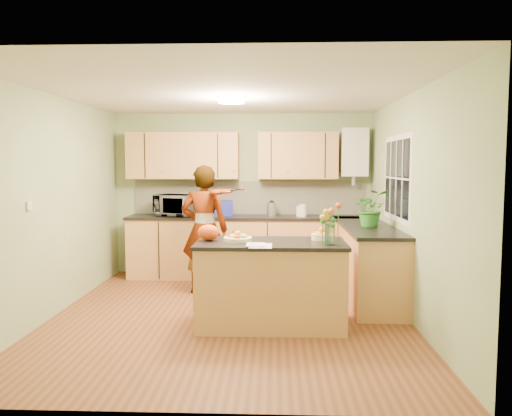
{
  "coord_description": "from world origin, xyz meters",
  "views": [
    {
      "loc": [
        0.51,
        -5.55,
        1.72
      ],
      "look_at": [
        0.28,
        0.5,
        1.19
      ],
      "focal_mm": 35.0,
      "sensor_mm": 36.0,
      "label": 1
    }
  ],
  "objects": [
    {
      "name": "floor",
      "position": [
        0.0,
        0.0,
        0.0
      ],
      "size": [
        4.5,
        4.5,
        0.0
      ],
      "primitive_type": "plane",
      "color": "brown",
      "rests_on": "ground"
    },
    {
      "name": "ceiling",
      "position": [
        0.0,
        0.0,
        2.5
      ],
      "size": [
        4.0,
        4.5,
        0.02
      ],
      "primitive_type": "cube",
      "color": "silver",
      "rests_on": "wall_back"
    },
    {
      "name": "wall_back",
      "position": [
        0.0,
        2.25,
        1.25
      ],
      "size": [
        4.0,
        0.02,
        2.5
      ],
      "primitive_type": "cube",
      "color": "gray",
      "rests_on": "floor"
    },
    {
      "name": "wall_front",
      "position": [
        0.0,
        -2.25,
        1.25
      ],
      "size": [
        4.0,
        0.02,
        2.5
      ],
      "primitive_type": "cube",
      "color": "gray",
      "rests_on": "floor"
    },
    {
      "name": "wall_left",
      "position": [
        -2.0,
        0.0,
        1.25
      ],
      "size": [
        0.02,
        4.5,
        2.5
      ],
      "primitive_type": "cube",
      "color": "gray",
      "rests_on": "floor"
    },
    {
      "name": "wall_right",
      "position": [
        2.0,
        0.0,
        1.25
      ],
      "size": [
        0.02,
        4.5,
        2.5
      ],
      "primitive_type": "cube",
      "color": "gray",
      "rests_on": "floor"
    },
    {
      "name": "back_counter",
      "position": [
        0.1,
        1.95,
        0.47
      ],
      "size": [
        3.64,
        0.62,
        0.94
      ],
      "color": "#C07D4D",
      "rests_on": "floor"
    },
    {
      "name": "right_counter",
      "position": [
        1.7,
        0.85,
        0.47
      ],
      "size": [
        0.62,
        2.24,
        0.94
      ],
      "color": "#C07D4D",
      "rests_on": "floor"
    },
    {
      "name": "splashback",
      "position": [
        0.1,
        2.23,
        1.2
      ],
      "size": [
        3.6,
        0.02,
        0.52
      ],
      "primitive_type": "cube",
      "color": "silver",
      "rests_on": "back_counter"
    },
    {
      "name": "upper_cabinets",
      "position": [
        -0.18,
        2.08,
        1.85
      ],
      "size": [
        3.2,
        0.34,
        0.7
      ],
      "color": "#C07D4D",
      "rests_on": "wall_back"
    },
    {
      "name": "boiler",
      "position": [
        1.7,
        2.09,
        1.9
      ],
      "size": [
        0.4,
        0.3,
        0.86
      ],
      "color": "white",
      "rests_on": "wall_back"
    },
    {
      "name": "window_right",
      "position": [
        1.99,
        0.6,
        1.55
      ],
      "size": [
        0.01,
        1.3,
        1.05
      ],
      "color": "white",
      "rests_on": "wall_right"
    },
    {
      "name": "light_switch",
      "position": [
        -1.99,
        -0.6,
        1.3
      ],
      "size": [
        0.02,
        0.09,
        0.09
      ],
      "primitive_type": "cube",
      "color": "white",
      "rests_on": "wall_left"
    },
    {
      "name": "ceiling_lamp",
      "position": [
        0.0,
        0.3,
        2.46
      ],
      "size": [
        0.3,
        0.3,
        0.07
      ],
      "color": "#FFEABF",
      "rests_on": "ceiling"
    },
    {
      "name": "peninsula_island",
      "position": [
        0.47,
        -0.33,
        0.45
      ],
      "size": [
        1.58,
        0.81,
        0.9
      ],
      "color": "#C07D4D",
      "rests_on": "floor"
    },
    {
      "name": "fruit_dish",
      "position": [
        0.12,
        -0.33,
        0.95
      ],
      "size": [
        0.3,
        0.3,
        0.11
      ],
      "color": "#FBEBC9",
      "rests_on": "peninsula_island"
    },
    {
      "name": "orange_bowl",
      "position": [
        1.02,
        -0.18,
        0.96
      ],
      "size": [
        0.22,
        0.22,
        0.13
      ],
      "color": "#FBEBC9",
      "rests_on": "peninsula_island"
    },
    {
      "name": "flower_vase",
      "position": [
        1.07,
        -0.51,
        1.21
      ],
      "size": [
        0.25,
        0.25,
        0.46
      ],
      "rotation": [
        0.0,
        0.0,
        0.3
      ],
      "color": "silver",
      "rests_on": "peninsula_island"
    },
    {
      "name": "orange_bag",
      "position": [
        -0.2,
        -0.28,
        0.99
      ],
      "size": [
        0.26,
        0.23,
        0.17
      ],
      "primitive_type": "ellipsoid",
      "rotation": [
        0.0,
        0.0,
        -0.19
      ],
      "color": "#E74613",
      "rests_on": "peninsula_island"
    },
    {
      "name": "papers",
      "position": [
        0.37,
        -0.63,
        0.91
      ],
      "size": [
        0.23,
        0.31,
        0.01
      ],
      "primitive_type": "cube",
      "color": "white",
      "rests_on": "peninsula_island"
    },
    {
      "name": "violinist",
      "position": [
        -0.43,
        0.99,
        0.86
      ],
      "size": [
        0.65,
        0.46,
        1.71
      ],
      "primitive_type": "imported",
      "rotation": [
        0.0,
        0.0,
        3.07
      ],
      "color": "#D9A284",
      "rests_on": "floor"
    },
    {
      "name": "violin",
      "position": [
        -0.23,
        0.77,
        1.37
      ],
      "size": [
        0.61,
        0.53,
        0.15
      ],
      "primitive_type": null,
      "rotation": [
        0.17,
        0.0,
        -0.61
      ],
      "color": "#4D1504",
      "rests_on": "violinist"
    },
    {
      "name": "microwave",
      "position": [
        -0.99,
        1.91,
        1.1
      ],
      "size": [
        0.68,
        0.57,
        0.32
      ],
      "primitive_type": "imported",
      "rotation": [
        0.0,
        0.0,
        -0.35
      ],
      "color": "white",
      "rests_on": "back_counter"
    },
    {
      "name": "blue_box",
      "position": [
        -0.29,
        1.96,
        1.06
      ],
      "size": [
        0.34,
        0.28,
        0.23
      ],
      "primitive_type": "cube",
      "rotation": [
        0.0,
        0.0,
        0.27
      ],
      "color": "#202696",
      "rests_on": "back_counter"
    },
    {
      "name": "kettle",
      "position": [
        0.46,
        1.98,
        1.05
      ],
      "size": [
        0.15,
        0.15,
        0.27
      ],
      "rotation": [
        0.0,
        0.0,
        -0.13
      ],
      "color": "silver",
      "rests_on": "back_counter"
    },
    {
      "name": "jar_cream",
      "position": [
        0.88,
        1.94,
        1.02
      ],
      "size": [
        0.12,
        0.12,
        0.15
      ],
      "primitive_type": "cylinder",
      "rotation": [
        0.0,
        0.0,
        -0.22
      ],
      "color": "#FBEBC9",
      "rests_on": "back_counter"
    },
    {
      "name": "jar_white",
      "position": [
        0.93,
        1.91,
        1.03
      ],
      "size": [
        0.15,
        0.15,
        0.18
      ],
      "primitive_type": "cylinder",
      "rotation": [
        0.0,
        0.0,
        -0.34
      ],
      "color": "white",
      "rests_on": "back_counter"
    },
    {
      "name": "potted_plant",
      "position": [
        1.7,
        0.65,
        1.17
      ],
      "size": [
        0.43,
        0.37,
        0.47
      ],
      "primitive_type": "imported",
      "rotation": [
        0.0,
        0.0,
        0.02
      ],
      "color": "#2B7326",
      "rests_on": "right_counter"
    }
  ]
}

